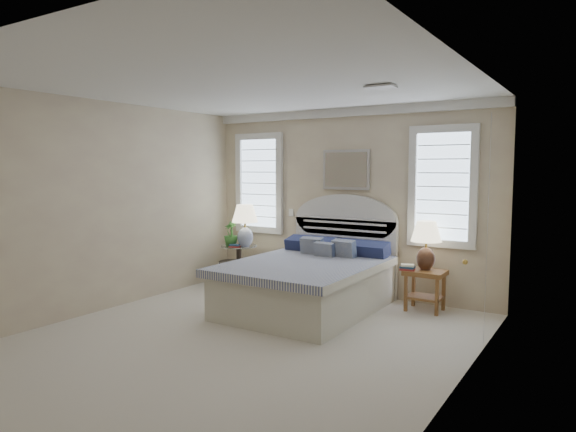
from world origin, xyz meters
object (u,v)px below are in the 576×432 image
(floor_pot, at_px, (232,273))
(lamp_left, at_px, (245,221))
(lamp_right, at_px, (426,240))
(bed, at_px, (311,280))
(side_table_left, at_px, (239,261))
(nightstand_right, at_px, (425,281))

(floor_pot, distance_m, lamp_left, 0.89)
(floor_pot, relative_size, lamp_right, 0.64)
(bed, height_order, lamp_left, bed)
(side_table_left, bearing_deg, floor_pot, -157.38)
(nightstand_right, distance_m, floor_pot, 3.07)
(nightstand_right, bearing_deg, bed, -151.97)
(bed, bearing_deg, lamp_right, 30.23)
(bed, relative_size, lamp_left, 3.45)
(side_table_left, height_order, lamp_left, lamp_left)
(bed, distance_m, nightstand_right, 1.47)
(lamp_right, bearing_deg, nightstand_right, -72.79)
(floor_pot, xyz_separation_m, lamp_left, (0.27, 0.00, 0.85))
(lamp_right, bearing_deg, bed, -149.77)
(nightstand_right, bearing_deg, lamp_right, 107.21)
(bed, distance_m, lamp_right, 1.58)
(floor_pot, height_order, lamp_right, lamp_right)
(nightstand_right, relative_size, lamp_left, 0.80)
(bed, height_order, side_table_left, bed)
(bed, relative_size, nightstand_right, 4.29)
(lamp_right, bearing_deg, floor_pot, -176.21)
(bed, xyz_separation_m, nightstand_right, (1.30, 0.69, 0.00))
(nightstand_right, xyz_separation_m, floor_pot, (-3.06, -0.15, -0.20))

